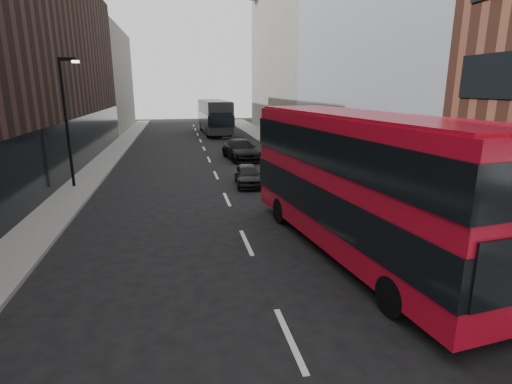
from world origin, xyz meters
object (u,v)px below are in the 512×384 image
red_bus (357,178)px  car_c (241,150)px  street_lamp (67,114)px  grey_bus (214,116)px  car_b (240,151)px  car_a (248,175)px

red_bus → car_c: (-0.96, 19.30, -1.88)m
street_lamp → red_bus: bearing=-44.9°
street_lamp → grey_bus: street_lamp is taller
red_bus → car_c: red_bus is taller
grey_bus → car_b: 18.76m
car_b → car_c: size_ratio=0.71×
car_a → red_bus: bearing=-75.8°
street_lamp → car_c: street_lamp is taller
street_lamp → red_bus: 16.59m
car_c → street_lamp: bearing=-150.9°
street_lamp → car_c: 13.62m
grey_bus → car_c: 18.92m
red_bus → car_b: bearing=85.6°
car_b → street_lamp: bearing=-151.0°
car_a → street_lamp: bearing=178.0°
grey_bus → car_c: grey_bus is taller
grey_bus → car_c: size_ratio=2.34×
car_b → red_bus: bearing=-94.2°
car_a → car_b: car_b is taller
grey_bus → car_a: size_ratio=3.51×
street_lamp → car_b: 13.72m
car_a → car_b: size_ratio=0.93×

